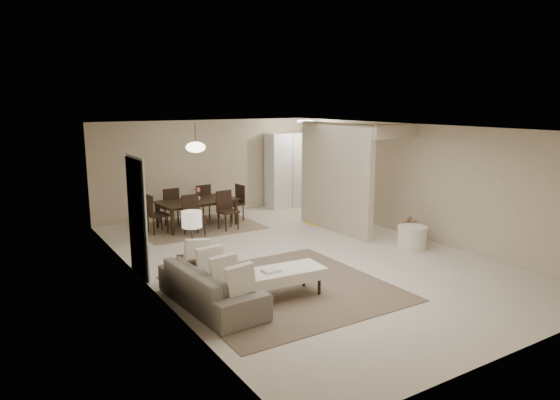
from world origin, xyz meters
TOP-DOWN VIEW (x-y plane):
  - floor at (0.00, 0.00)m, footprint 9.00×9.00m
  - ceiling at (0.00, 0.00)m, footprint 9.00×9.00m
  - back_wall at (0.00, 4.50)m, footprint 6.00×0.00m
  - left_wall at (-3.00, 0.00)m, footprint 0.00×9.00m
  - right_wall at (3.00, 0.00)m, footprint 0.00×9.00m
  - partition at (1.80, 1.25)m, footprint 0.15×2.50m
  - doorway at (-2.97, 0.60)m, footprint 0.04×0.90m
  - pantry_cabinet at (2.35, 4.15)m, footprint 1.20×0.55m
  - flush_light at (2.30, 3.20)m, footprint 0.44×0.44m
  - living_rug at (-1.18, -1.28)m, footprint 3.20×3.20m
  - sofa at (-2.45, -1.28)m, footprint 2.11×0.95m
  - ottoman_bench at (-1.38, -1.58)m, footprint 1.31×0.67m
  - side_table at (-2.40, -0.48)m, footprint 0.56×0.56m
  - table_lamp at (-2.40, -0.48)m, footprint 0.32×0.32m
  - round_pouf at (2.24, -0.77)m, footprint 0.60×0.60m
  - wicker_basket at (2.51, -0.44)m, footprint 0.52×0.52m
  - dining_rug at (-0.78, 3.24)m, footprint 2.80×2.10m
  - dining_table at (-0.78, 3.24)m, footprint 1.95×1.20m
  - dining_chairs at (-0.78, 3.24)m, footprint 2.48×1.88m
  - vase at (-0.78, 3.24)m, footprint 0.19×0.19m
  - yellow_mat at (2.05, 2.01)m, footprint 0.85×0.56m
  - pendant_light at (-0.78, 3.24)m, footprint 0.46×0.46m

SIDE VIEW (x-z plane):
  - floor at x=0.00m, z-range 0.00..0.00m
  - living_rug at x=-1.18m, z-range 0.00..0.01m
  - dining_rug at x=-0.78m, z-range 0.00..0.01m
  - yellow_mat at x=2.05m, z-range 0.00..0.01m
  - wicker_basket at x=2.51m, z-range 0.00..0.34m
  - round_pouf at x=2.24m, z-range 0.00..0.47m
  - side_table at x=-2.40m, z-range 0.00..0.51m
  - sofa at x=-2.45m, z-range 0.00..0.60m
  - dining_table at x=-0.78m, z-range 0.00..0.65m
  - ottoman_bench at x=-1.38m, z-range 0.14..0.59m
  - dining_chairs at x=-0.78m, z-range 0.00..0.92m
  - vase at x=-0.78m, z-range 0.65..0.81m
  - doorway at x=-2.97m, z-range 0.00..2.04m
  - pantry_cabinet at x=2.35m, z-range 0.00..2.10m
  - table_lamp at x=-2.40m, z-range 0.70..1.46m
  - back_wall at x=0.00m, z-range -1.75..4.25m
  - left_wall at x=-3.00m, z-range -3.25..5.75m
  - right_wall at x=3.00m, z-range -3.25..5.75m
  - partition at x=1.80m, z-range 0.00..2.50m
  - pendant_light at x=-0.78m, z-range 1.57..2.27m
  - flush_light at x=2.30m, z-range 2.44..2.48m
  - ceiling at x=0.00m, z-range 2.50..2.50m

